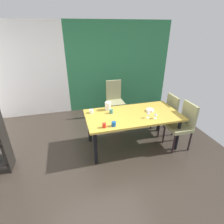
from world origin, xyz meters
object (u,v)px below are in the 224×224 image
wine_glass_north (156,114)px  pitcher_right (108,106)px  chair_head_far (115,98)px  cup_west (104,125)px  cup_east (111,111)px  cup_rear (114,124)px  wine_glass_south (148,113)px  chair_right_near (183,123)px  cup_near_shelf (91,111)px  chair_right_far (167,112)px  serving_bowl_center (150,110)px  dining_table (133,118)px

wine_glass_north → pitcher_right: bearing=141.8°
chair_head_far → cup_west: size_ratio=12.61×
wine_glass_north → cup_east: size_ratio=1.55×
cup_east → cup_rear: 0.52m
chair_head_far → cup_west: chair_head_far is taller
chair_head_far → wine_glass_south: chair_head_far is taller
chair_right_near → wine_glass_south: bearing=83.3°
cup_rear → cup_west: (-0.17, -0.00, 0.00)m
pitcher_right → chair_head_far: bearing=66.7°
cup_west → wine_glass_north: bearing=4.1°
cup_east → cup_rear: (-0.09, -0.51, -0.00)m
wine_glass_south → cup_rear: (-0.73, -0.14, -0.07)m
pitcher_right → cup_west: bearing=-108.9°
cup_near_shelf → cup_east: bearing=-17.0°
wine_glass_south → cup_rear: wine_glass_south is taller
chair_right_near → cup_rear: chair_right_near is taller
cup_rear → pitcher_right: 0.70m
chair_right_near → cup_rear: (-1.49, -0.05, 0.23)m
wine_glass_north → cup_near_shelf: bearing=154.1°
wine_glass_south → cup_rear: size_ratio=1.82×
chair_right_near → chair_head_far: size_ratio=0.94×
cup_near_shelf → cup_west: (0.13, -0.64, 0.01)m
chair_right_near → cup_east: 1.50m
chair_right_far → chair_head_far: 1.45m
wine_glass_north → chair_head_far: bearing=102.2°
serving_bowl_center → cup_rear: 0.99m
wine_glass_north → cup_near_shelf: size_ratio=1.54×
wine_glass_north → chair_right_near: bearing=-2.0°
cup_rear → cup_west: bearing=-178.4°
cup_near_shelf → wine_glass_south: bearing=-25.6°
dining_table → wine_glass_north: wine_glass_north is taller
cup_rear → dining_table: bearing=34.6°
cup_east → cup_west: cup_west is taller
chair_right_near → pitcher_right: 1.59m
chair_right_far → chair_head_far: chair_head_far is taller
chair_right_far → chair_head_far: (-0.98, 1.06, 0.04)m
chair_right_near → serving_bowl_center: size_ratio=6.13×
dining_table → serving_bowl_center: size_ratio=11.77×
chair_head_far → cup_near_shelf: (-0.81, -1.08, 0.21)m
cup_near_shelf → cup_west: bearing=-78.7°
chair_right_far → chair_right_near: 0.60m
chair_right_near → dining_table: bearing=73.0°
dining_table → cup_rear: cup_rear is taller
chair_head_far → serving_bowl_center: chair_head_far is taller
chair_right_far → chair_right_near: bearing=-179.5°
wine_glass_south → chair_right_near: bearing=-6.7°
dining_table → cup_rear: bearing=-145.4°
chair_right_far → wine_glass_south: size_ratio=6.26×
cup_west → chair_head_far: bearing=68.4°
chair_head_far → cup_rear: (-0.50, -1.71, 0.21)m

